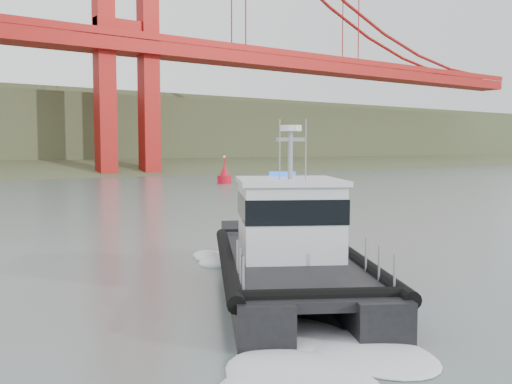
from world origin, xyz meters
TOP-DOWN VIEW (x-y plane):
  - ground at (0.00, 0.00)m, footprint 400.00×400.00m
  - patrol_boat at (-4.92, -3.85)m, footprint 9.70×12.49m
  - nav_buoy at (23.79, 46.40)m, footprint 1.93×1.93m

SIDE VIEW (x-z plane):
  - ground at x=0.00m, z-range 0.00..0.00m
  - nav_buoy at x=23.79m, z-range -0.95..3.06m
  - patrol_boat at x=-4.92m, z-range -1.44..4.34m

